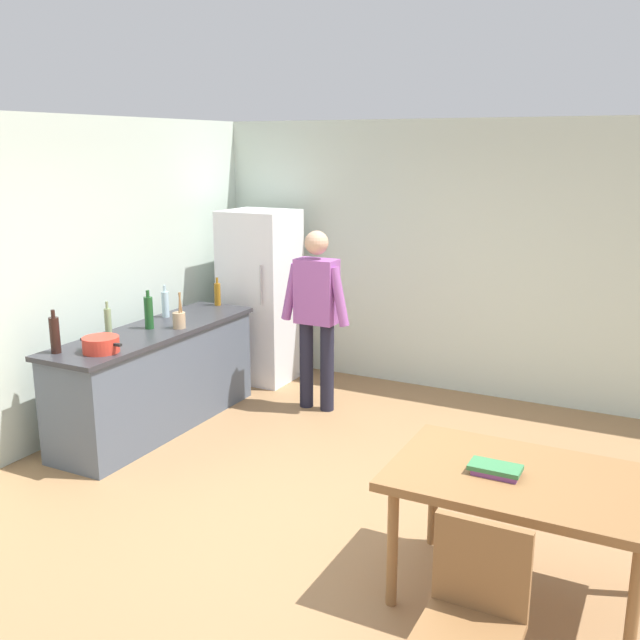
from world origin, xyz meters
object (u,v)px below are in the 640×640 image
(person, at_px, (316,309))
(bottle_wine_dark, at_px, (55,335))
(chair, at_px, (473,614))
(bottle_wine_green, at_px, (149,312))
(book_stack, at_px, (496,469))
(dining_table, at_px, (523,488))
(bottle_vinegar_tall, at_px, (108,323))
(bottle_water_clear, at_px, (165,304))
(refrigerator, at_px, (261,296))
(utensil_jar, at_px, (179,319))
(bottle_oil_amber, at_px, (217,294))
(cooking_pot, at_px, (101,345))

(person, xyz_separation_m, bottle_wine_dark, (-1.24, -1.97, 0.07))
(chair, xyz_separation_m, bottle_wine_dark, (-3.59, 1.15, 0.51))
(bottle_wine_green, distance_m, book_stack, 3.51)
(dining_table, relative_size, bottle_vinegar_tall, 4.37)
(book_stack, bearing_deg, bottle_vinegar_tall, 167.98)
(bottle_vinegar_tall, height_order, bottle_water_clear, bottle_vinegar_tall)
(dining_table, height_order, bottle_wine_dark, bottle_wine_dark)
(bottle_vinegar_tall, bearing_deg, book_stack, -12.02)
(refrigerator, height_order, bottle_wine_green, refrigerator)
(bottle_wine_dark, distance_m, book_stack, 3.47)
(refrigerator, bearing_deg, bottle_vinegar_tall, -95.63)
(person, height_order, book_stack, person)
(dining_table, relative_size, bottle_wine_green, 4.12)
(chair, height_order, utensil_jar, utensil_jar)
(refrigerator, xyz_separation_m, bottle_wine_dark, (-0.29, -2.52, 0.15))
(bottle_oil_amber, bearing_deg, bottle_wine_dark, -93.95)
(dining_table, bearing_deg, cooking_pot, 173.83)
(cooking_pot, bearing_deg, bottle_wine_dark, -149.08)
(bottle_oil_amber, bearing_deg, bottle_wine_green, -89.53)
(bottle_wine_dark, bearing_deg, bottle_vinegar_tall, 79.96)
(cooking_pot, distance_m, bottle_wine_dark, 0.35)
(bottle_wine_green, bearing_deg, bottle_water_clear, 109.96)
(utensil_jar, bearing_deg, refrigerator, 93.17)
(refrigerator, relative_size, person, 1.06)
(bottle_oil_amber, height_order, bottle_wine_dark, bottle_wine_dark)
(person, relative_size, bottle_wine_dark, 5.00)
(person, height_order, bottle_wine_dark, person)
(chair, height_order, bottle_wine_dark, bottle_wine_dark)
(utensil_jar, xyz_separation_m, bottle_wine_dark, (-0.37, -1.04, 0.07))
(chair, relative_size, bottle_wine_dark, 2.68)
(refrigerator, relative_size, chair, 1.98)
(dining_table, bearing_deg, book_stack, -158.95)
(bottle_water_clear, xyz_separation_m, bottle_wine_green, (0.15, -0.40, 0.02))
(bottle_wine_green, xyz_separation_m, bottle_wine_dark, (-0.14, -0.92, 0.00))
(chair, height_order, bottle_wine_green, bottle_wine_green)
(bottle_vinegar_tall, bearing_deg, utensil_jar, 63.36)
(bottle_vinegar_tall, relative_size, bottle_wine_dark, 0.94)
(dining_table, height_order, book_stack, book_stack)
(dining_table, bearing_deg, utensil_jar, 159.15)
(dining_table, relative_size, chair, 1.54)
(cooking_pot, height_order, bottle_wine_dark, bottle_wine_dark)
(bottle_wine_green, bearing_deg, refrigerator, 84.92)
(utensil_jar, bearing_deg, person, 46.68)
(utensil_jar, distance_m, bottle_wine_dark, 1.11)
(dining_table, relative_size, utensil_jar, 4.37)
(refrigerator, bearing_deg, utensil_jar, -86.83)
(book_stack, bearing_deg, refrigerator, 138.95)
(book_stack, bearing_deg, bottle_water_clear, 155.75)
(bottle_water_clear, bearing_deg, bottle_wine_dark, -89.85)
(cooking_pot, relative_size, bottle_wine_green, 1.18)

